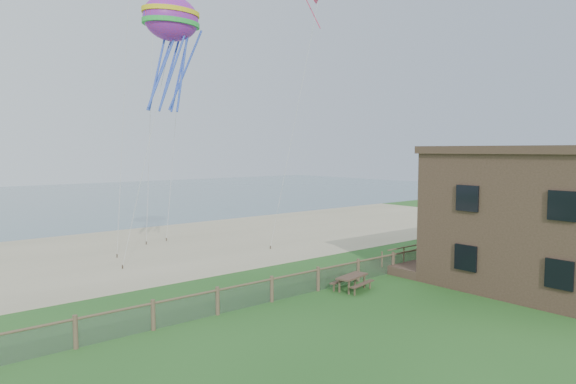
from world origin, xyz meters
The scene contains 9 objects.
ground centered at (0.00, 0.00, 0.00)m, with size 160.00×160.00×0.00m, color #1F4F1B.
sand_beach centered at (0.00, 22.00, 0.00)m, with size 72.00×20.00×0.02m, color tan.
ocean centered at (0.00, 66.00, 0.00)m, with size 160.00×68.00×0.02m, color slate.
chainlink_fence centered at (0.00, 6.00, 0.55)m, with size 36.20×0.20×1.25m, color brown, non-canonical shape.
motel centered at (13.00, -1.00, 3.50)m, with size 15.00×10.00×7.00m, color #443024.
motel_deck centered at (13.00, 5.00, 0.25)m, with size 15.00×2.00×0.50m, color brown.
picnic_table centered at (1.46, 5.00, 0.42)m, with size 2.00×1.51×0.84m, color brown, non-canonical shape.
octopus_kite centered at (-3.79, 14.15, 12.79)m, with size 3.41×2.41×7.02m, color #E72463, non-canonical shape.
kite_red centered at (5.85, 12.35, 16.75)m, with size 1.05×0.70×2.17m, color #CD244A, non-canonical shape.
Camera 1 is at (-17.63, -12.80, 7.19)m, focal length 32.00 mm.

